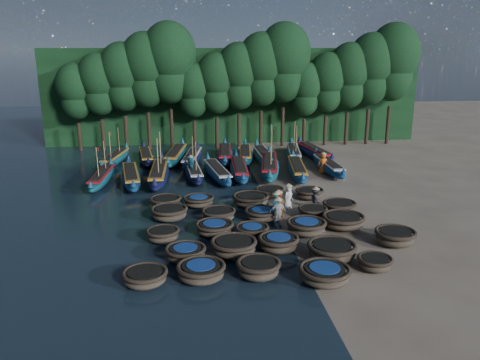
{
  "coord_description": "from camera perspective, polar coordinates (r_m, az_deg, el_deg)",
  "views": [
    {
      "loc": [
        -5.19,
        -27.83,
        9.87
      ],
      "look_at": [
        -1.75,
        2.57,
        1.3
      ],
      "focal_mm": 35.0,
      "sensor_mm": 36.0,
      "label": 1
    }
  ],
  "objects": [
    {
      "name": "long_boat_13",
      "position": [
        43.13,
        -1.85,
        3.16
      ],
      "size": [
        2.06,
        8.15,
        1.44
      ],
      "rotation": [
        0.0,
        0.0,
        -0.08
      ],
      "color": "navy",
      "rests_on": "ground"
    },
    {
      "name": "tree_12",
      "position": [
        50.75,
        13.19,
        12.37
      ],
      "size": [
        4.51,
        4.51,
        10.63
      ],
      "color": "black",
      "rests_on": "ground"
    },
    {
      "name": "tree_9",
      "position": [
        48.85,
        5.4,
        14.18
      ],
      "size": [
        5.34,
        5.34,
        12.58
      ],
      "color": "black",
      "rests_on": "ground"
    },
    {
      "name": "coracle_18",
      "position": [
        28.65,
        8.86,
        -3.85
      ],
      "size": [
        2.09,
        2.09,
        0.7
      ],
      "rotation": [
        0.0,
        0.0,
        -0.33
      ],
      "color": "brown",
      "rests_on": "ground"
    },
    {
      "name": "tree_11",
      "position": [
        50.08,
        10.61,
        11.7
      ],
      "size": [
        4.09,
        4.09,
        9.65
      ],
      "color": "black",
      "rests_on": "ground"
    },
    {
      "name": "coracle_0",
      "position": [
        21.03,
        -11.49,
        -11.48
      ],
      "size": [
        2.28,
        2.28,
        0.68
      ],
      "rotation": [
        0.0,
        0.0,
        0.27
      ],
      "color": "brown",
      "rests_on": "ground"
    },
    {
      "name": "coracle_6",
      "position": [
        23.32,
        -0.77,
        -8.1
      ],
      "size": [
        2.85,
        2.85,
        0.83
      ],
      "rotation": [
        0.0,
        0.0,
        0.42
      ],
      "color": "brown",
      "rests_on": "ground"
    },
    {
      "name": "tree_4",
      "position": [
        47.87,
        -8.63,
        14.05
      ],
      "size": [
        5.34,
        5.34,
        12.58
      ],
      "color": "black",
      "rests_on": "ground"
    },
    {
      "name": "long_boat_12",
      "position": [
        41.72,
        -5.85,
        2.65
      ],
      "size": [
        2.57,
        7.96,
        1.42
      ],
      "rotation": [
        0.0,
        0.0,
        -0.15
      ],
      "color": "#0F163A",
      "rests_on": "ground"
    },
    {
      "name": "tree_8",
      "position": [
        48.46,
        2.64,
        13.42
      ],
      "size": [
        4.92,
        4.92,
        11.6
      ],
      "color": "black",
      "rests_on": "ground"
    },
    {
      "name": "ground",
      "position": [
        29.98,
        3.89,
        -3.61
      ],
      "size": [
        120.0,
        120.0,
        0.0
      ],
      "primitive_type": "plane",
      "color": "gray",
      "rests_on": "ground"
    },
    {
      "name": "coracle_8",
      "position": [
        23.34,
        11.12,
        -8.41
      ],
      "size": [
        2.56,
        2.56,
        0.83
      ],
      "rotation": [
        0.0,
        0.0,
        -0.15
      ],
      "color": "brown",
      "rests_on": "ground"
    },
    {
      "name": "coracle_24",
      "position": [
        32.23,
        8.48,
        -1.61
      ],
      "size": [
        2.02,
        2.02,
        0.7
      ],
      "rotation": [
        0.0,
        0.0,
        0.12
      ],
      "color": "brown",
      "rests_on": "ground"
    },
    {
      "name": "coracle_23",
      "position": [
        32.29,
        3.66,
        -1.47
      ],
      "size": [
        2.2,
        2.2,
        0.67
      ],
      "rotation": [
        0.0,
        0.0,
        -0.2
      ],
      "color": "brown",
      "rests_on": "ground"
    },
    {
      "name": "long_boat_17",
      "position": [
        44.37,
        9.03,
        3.35
      ],
      "size": [
        2.44,
        8.41,
        1.49
      ],
      "rotation": [
        0.0,
        0.0,
        0.12
      ],
      "color": "#0F163A",
      "rests_on": "ground"
    },
    {
      "name": "coracle_13",
      "position": [
        26.06,
        8.1,
        -5.65
      ],
      "size": [
        2.23,
        2.23,
        0.82
      ],
      "rotation": [
        0.0,
        0.0,
        -0.08
      ],
      "color": "brown",
      "rests_on": "ground"
    },
    {
      "name": "long_boat_2",
      "position": [
        36.66,
        -9.86,
        0.74
      ],
      "size": [
        1.63,
        8.62,
        3.66
      ],
      "rotation": [
        0.0,
        0.0,
        -0.02
      ],
      "color": "#0F163A",
      "rests_on": "ground"
    },
    {
      "name": "coracle_7",
      "position": [
        23.85,
        4.72,
        -7.62
      ],
      "size": [
        2.19,
        2.19,
        0.81
      ],
      "rotation": [
        0.0,
        0.0,
        -0.15
      ],
      "color": "brown",
      "rests_on": "ground"
    },
    {
      "name": "coracle_2",
      "position": [
        21.21,
        2.27,
        -10.68
      ],
      "size": [
        2.03,
        2.03,
        0.81
      ],
      "rotation": [
        0.0,
        0.0,
        0.1
      ],
      "color": "brown",
      "rests_on": "ground"
    },
    {
      "name": "coracle_22",
      "position": [
        30.42,
        1.34,
        -2.4
      ],
      "size": [
        2.63,
        2.63,
        0.79
      ],
      "rotation": [
        0.0,
        0.0,
        0.2
      ],
      "color": "brown",
      "rests_on": "ground"
    },
    {
      "name": "tree_2",
      "position": [
        48.3,
        -14.15,
        12.17
      ],
      "size": [
        4.51,
        4.51,
        10.63
      ],
      "color": "black",
      "rests_on": "ground"
    },
    {
      "name": "coracle_10",
      "position": [
        25.28,
        -9.38,
        -6.57
      ],
      "size": [
        1.8,
        1.8,
        0.7
      ],
      "rotation": [
        0.0,
        0.0,
        0.08
      ],
      "color": "brown",
      "rests_on": "ground"
    },
    {
      "name": "coracle_11",
      "position": [
        25.86,
        -3.13,
        -5.84
      ],
      "size": [
        2.59,
        2.59,
        0.7
      ],
      "rotation": [
        0.0,
        0.0,
        -0.39
      ],
      "color": "brown",
      "rests_on": "ground"
    },
    {
      "name": "coracle_9",
      "position": [
        25.82,
        18.4,
        -6.55
      ],
      "size": [
        2.41,
        2.41,
        0.82
      ],
      "rotation": [
        0.0,
        0.0,
        -0.24
      ],
      "color": "brown",
      "rests_on": "ground"
    },
    {
      "name": "coracle_19",
      "position": [
        29.86,
        12.03,
        -3.18
      ],
      "size": [
        2.6,
        2.6,
        0.72
      ],
      "rotation": [
        0.0,
        0.0,
        -0.43
      ],
      "color": "brown",
      "rests_on": "ground"
    },
    {
      "name": "long_boat_11",
      "position": [
        43.02,
        -7.82,
        3.03
      ],
      "size": [
        2.66,
        8.52,
        1.51
      ],
      "rotation": [
        0.0,
        0.0,
        -0.14
      ],
      "color": "navy",
      "rests_on": "ground"
    },
    {
      "name": "tree_5",
      "position": [
        47.99,
        -5.7,
        10.92
      ],
      "size": [
        3.68,
        3.68,
        8.68
      ],
      "color": "black",
      "rests_on": "ground"
    },
    {
      "name": "long_boat_8",
      "position": [
        39.6,
        10.71,
        1.71
      ],
      "size": [
        1.48,
        7.7,
        1.36
      ],
      "rotation": [
        0.0,
        0.0,
        0.02
      ],
      "color": "navy",
      "rests_on": "ground"
    },
    {
      "name": "coracle_4",
      "position": [
        22.79,
        16.13,
        -9.64
      ],
      "size": [
        1.65,
        1.65,
        0.65
      ],
      "rotation": [
        0.0,
        0.0,
        0.0
      ],
      "color": "brown",
      "rests_on": "ground"
    },
    {
      "name": "long_boat_1",
      "position": [
        36.54,
        -13.15,
        0.43
      ],
      "size": [
        2.58,
        7.91,
        1.41
      ],
      "rotation": [
        0.0,
        0.0,
        0.15
      ],
      "color": "navy",
      "rests_on": "ground"
    },
    {
      "name": "fisherman_3",
      "position": [
        29.87,
        9.18,
        -2.24
      ],
      "size": [
        0.76,
        1.07,
        1.69
      ],
      "rotation": [
        0.0,
        0.0,
        1.8
      ],
      "color": "black",
      "rests_on": "ground"
    },
    {
      "name": "long_boat_7",
      "position": [
        37.96,
        6.99,
        1.3
      ],
      "size": [
        2.38,
        7.99,
        1.42
      ],
      "rotation": [
        0.0,
        0.0,
        -0.13
      ],
      "color": "navy",
      "rests_on": "ground"
    },
    {
      "name": "coracle_12",
      "position": [
        25.48,
        1.48,
        -6.2
      ],
      "size": [
        2.24,
        2.24,
        0.68
      ],
      "rotation": [
        0.0,
        0.0,
        0.39
      ],
      "color": "brown",
      "rests_on": "ground"
    },
    {
      "name": "long_boat_9",
      "position": [
        43.12,
        -14.97,
        2.56
      ],
      "size": [
        2.48,
        7.23,
        3.11
      ],
      "rotation": [
        0.0,
        0.0,
        -0.17
      ],
      "color": "navy",
      "rests_on": "ground"
    },
    {
      "name": "foliage_wall",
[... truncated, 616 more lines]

